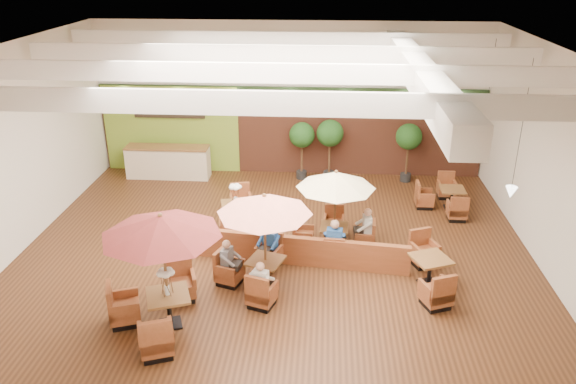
# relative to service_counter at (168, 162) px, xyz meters

# --- Properties ---
(room) EXTENTS (14.04, 14.00, 5.52)m
(room) POSITION_rel_service_counter_xyz_m (4.65, -3.88, 3.05)
(room) COLOR #381E0F
(room) RESTS_ON ground
(service_counter) EXTENTS (3.00, 0.75, 1.18)m
(service_counter) POSITION_rel_service_counter_xyz_m (0.00, 0.00, 0.00)
(service_counter) COLOR beige
(service_counter) RESTS_ON ground
(booth_divider) EXTENTS (5.76, 0.86, 0.80)m
(booth_divider) POSITION_rel_service_counter_xyz_m (5.07, -5.94, -0.18)
(booth_divider) COLOR brown
(booth_divider) RESTS_ON ground
(table_0) EXTENTS (2.70, 2.86, 2.75)m
(table_0) POSITION_rel_service_counter_xyz_m (2.30, -8.77, 1.37)
(table_0) COLOR brown
(table_0) RESTS_ON ground
(table_1) EXTENTS (2.42, 2.56, 2.48)m
(table_1) POSITION_rel_service_counter_xyz_m (4.26, -7.00, 1.21)
(table_1) COLOR brown
(table_1) RESTS_ON ground
(table_2) EXTENTS (2.29, 2.29, 2.33)m
(table_2) POSITION_rel_service_counter_xyz_m (6.01, -4.97, 1.03)
(table_2) COLOR brown
(table_2) RESTS_ON ground
(table_3) EXTENTS (1.02, 2.63, 1.53)m
(table_3) POSITION_rel_service_counter_xyz_m (3.09, -3.85, -0.09)
(table_3) COLOR brown
(table_3) RESTS_ON ground
(table_4) EXTENTS (1.10, 2.70, 0.95)m
(table_4) POSITION_rel_service_counter_xyz_m (8.36, -6.69, -0.22)
(table_4) COLOR brown
(table_4) RESTS_ON ground
(table_5) EXTENTS (1.53, 2.28, 0.86)m
(table_5) POSITION_rel_service_counter_xyz_m (9.55, -2.06, -0.26)
(table_5) COLOR brown
(table_5) RESTS_ON ground
(topiary_0) EXTENTS (0.91, 0.91, 2.11)m
(topiary_0) POSITION_rel_service_counter_xyz_m (4.86, 0.20, 0.99)
(topiary_0) COLOR black
(topiary_0) RESTS_ON ground
(topiary_1) EXTENTS (0.96, 0.96, 2.22)m
(topiary_1) POSITION_rel_service_counter_xyz_m (5.86, 0.20, 1.07)
(topiary_1) COLOR black
(topiary_1) RESTS_ON ground
(topiary_2) EXTENTS (0.92, 0.92, 2.14)m
(topiary_2) POSITION_rel_service_counter_xyz_m (8.62, 0.20, 1.01)
(topiary_2) COLOR black
(topiary_2) RESTS_ON ground
(diner_0) EXTENTS (0.40, 0.36, 0.73)m
(diner_0) POSITION_rel_service_counter_xyz_m (4.31, -7.90, 0.15)
(diner_0) COLOR silver
(diner_0) RESTS_ON ground
(diner_1) EXTENTS (0.43, 0.41, 0.76)m
(diner_1) POSITION_rel_service_counter_xyz_m (4.31, -6.09, 0.16)
(diner_1) COLOR #2554A1
(diner_1) RESTS_ON ground
(diner_2) EXTENTS (0.35, 0.40, 0.74)m
(diner_2) POSITION_rel_service_counter_xyz_m (3.41, -7.00, 0.15)
(diner_2) COLOR slate
(diner_2) RESTS_ON ground
(diner_3) EXTENTS (0.43, 0.35, 0.84)m
(diner_3) POSITION_rel_service_counter_xyz_m (6.01, -5.82, 0.19)
(diner_3) COLOR #2554A1
(diner_3) RESTS_ON ground
(diner_4) EXTENTS (0.32, 0.39, 0.78)m
(diner_4) POSITION_rel_service_counter_xyz_m (6.86, -4.97, 0.17)
(diner_4) COLOR silver
(diner_4) RESTS_ON ground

